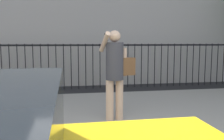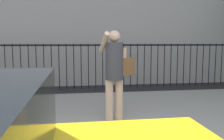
{
  "view_description": "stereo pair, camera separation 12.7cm",
  "coord_description": "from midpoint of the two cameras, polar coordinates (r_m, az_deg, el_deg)",
  "views": [
    {
      "loc": [
        -0.69,
        -2.85,
        1.67
      ],
      "look_at": [
        0.17,
        2.11,
        1.09
      ],
      "focal_mm": 39.73,
      "sensor_mm": 36.0,
      "label": 1
    },
    {
      "loc": [
        -0.56,
        -2.87,
        1.67
      ],
      "look_at": [
        0.17,
        2.11,
        1.09
      ],
      "focal_mm": 39.73,
      "sensor_mm": 36.0,
      "label": 2
    }
  ],
  "objects": [
    {
      "name": "pedestrian_on_phone",
      "position": [
        4.77,
        0.14,
        0.39
      ],
      "size": [
        0.68,
        0.51,
        1.73
      ],
      "color": "beige",
      "rests_on": "sidewalk"
    },
    {
      "name": "iron_fence",
      "position": [
        8.81,
        -5.67,
        2.27
      ],
      "size": [
        12.03,
        0.04,
        1.6
      ],
      "color": "black",
      "rests_on": "ground"
    },
    {
      "name": "sidewalk",
      "position": [
        5.34,
        -2.64,
        -10.85
      ],
      "size": [
        28.0,
        4.4,
        0.15
      ],
      "primitive_type": "cube",
      "color": "gray",
      "rests_on": "ground"
    }
  ]
}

